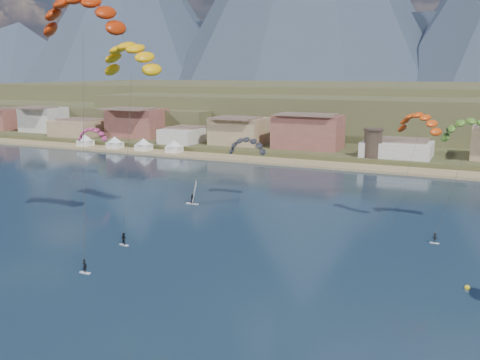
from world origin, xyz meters
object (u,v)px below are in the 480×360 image
object	(u,v)px
watchtower	(373,143)
kitesurfer_yellow	(131,54)
kitesurfer_red	(81,9)
windsurfer	(193,197)
buoy	(467,288)
kitesurfer_green	(470,127)

from	to	relation	value
watchtower	kitesurfer_yellow	world-z (taller)	kitesurfer_yellow
kitesurfer_red	windsurfer	bearing A→B (deg)	85.24
kitesurfer_red	kitesurfer_yellow	distance (m)	14.70
kitesurfer_red	buoy	xyz separation A→B (m)	(55.38, 4.30, -35.75)
watchtower	kitesurfer_yellow	xyz separation A→B (m)	(-27.43, -78.63, 23.36)
kitesurfer_green	watchtower	bearing A→B (deg)	114.09
watchtower	kitesurfer_green	world-z (taller)	kitesurfer_green
kitesurfer_red	windsurfer	xyz separation A→B (m)	(2.33, 27.92, -34.37)
windsurfer	buoy	distance (m)	58.09
kitesurfer_green	windsurfer	bearing A→B (deg)	-176.27
kitesurfer_green	buoy	distance (m)	32.25
kitesurfer_red	windsurfer	world-z (taller)	kitesurfer_red
watchtower	windsurfer	world-z (taller)	watchtower
watchtower	kitesurfer_yellow	bearing A→B (deg)	-109.23
watchtower	windsurfer	bearing A→B (deg)	-110.51
watchtower	buoy	xyz separation A→B (m)	(29.11, -87.63, -6.25)
watchtower	kitesurfer_yellow	distance (m)	86.49
kitesurfer_yellow	windsurfer	size ratio (longest dim) A/B	7.14
kitesurfer_yellow	windsurfer	distance (m)	31.98
kitesurfer_green	windsurfer	world-z (taller)	kitesurfer_green
watchtower	kitesurfer_green	xyz separation A→B (m)	(27.13, -60.68, 11.35)
buoy	windsurfer	bearing A→B (deg)	156.00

